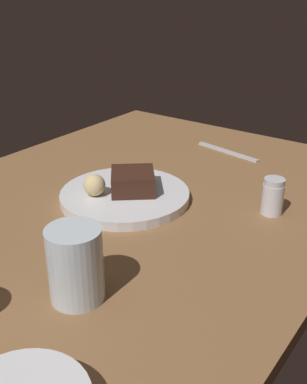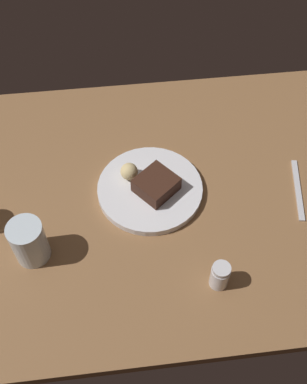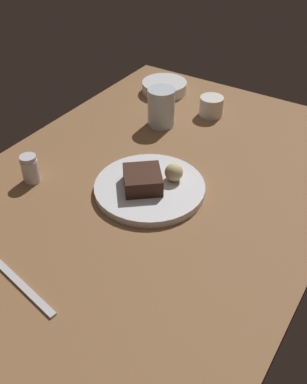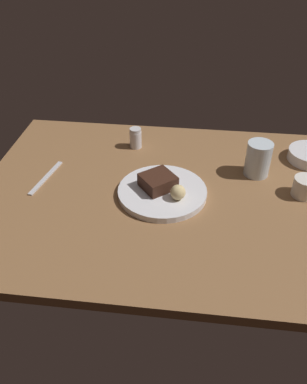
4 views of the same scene
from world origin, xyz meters
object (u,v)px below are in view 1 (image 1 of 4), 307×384
at_px(dessert_plate, 125,196).
at_px(water_glass, 76,264).
at_px(salt_shaker, 273,196).
at_px(butter_knife, 228,152).
at_px(chocolate_cake_slice, 133,181).
at_px(bread_roll, 94,185).

height_order(dessert_plate, water_glass, water_glass).
bearing_deg(salt_shaker, butter_knife, 42.00).
xyz_separation_m(chocolate_cake_slice, bread_roll, (-0.06, 0.05, 0.00)).
bearing_deg(butter_knife, chocolate_cake_slice, -83.75).
height_order(dessert_plate, bread_roll, bread_roll).
bearing_deg(water_glass, chocolate_cake_slice, 24.20).
bearing_deg(water_glass, dessert_plate, 27.01).
relative_size(bread_roll, water_glass, 0.40).
relative_size(dessert_plate, water_glass, 2.37).
bearing_deg(dessert_plate, butter_knife, -6.11).
bearing_deg(chocolate_cake_slice, butter_knife, -4.66).
xyz_separation_m(bread_roll, water_glass, (-0.24, -0.18, 0.01)).
relative_size(dessert_plate, bread_roll, 6.00).
bearing_deg(salt_shaker, chocolate_cake_slice, 112.75).
relative_size(dessert_plate, chocolate_cake_slice, 2.89).
bearing_deg(dessert_plate, salt_shaker, -65.45).
relative_size(water_glass, butter_knife, 0.59).
bearing_deg(water_glass, butter_knife, 9.11).
height_order(chocolate_cake_slice, water_glass, water_glass).
bearing_deg(salt_shaker, bread_roll, 119.17).
xyz_separation_m(chocolate_cake_slice, salt_shaker, (0.11, -0.26, -0.00)).
height_order(bread_roll, water_glass, water_glass).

